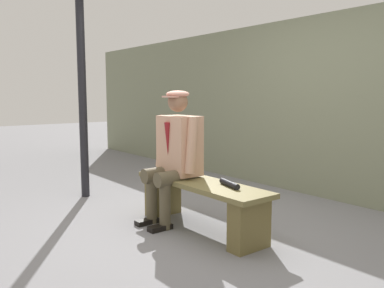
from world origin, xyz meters
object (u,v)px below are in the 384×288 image
(bench, at_px, (201,199))
(lamp_post, at_px, (81,41))
(seated_man, at_px, (175,151))
(rolled_magazine, at_px, (229,184))

(bench, relative_size, lamp_post, 0.54)
(seated_man, height_order, lamp_post, lamp_post)
(bench, distance_m, seated_man, 0.56)
(bench, height_order, lamp_post, lamp_post)
(bench, bearing_deg, rolled_magazine, -170.03)
(seated_man, distance_m, lamp_post, 2.02)
(seated_man, distance_m, rolled_magazine, 0.73)
(seated_man, height_order, rolled_magazine, seated_man)
(bench, distance_m, rolled_magazine, 0.40)
(rolled_magazine, height_order, lamp_post, lamp_post)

